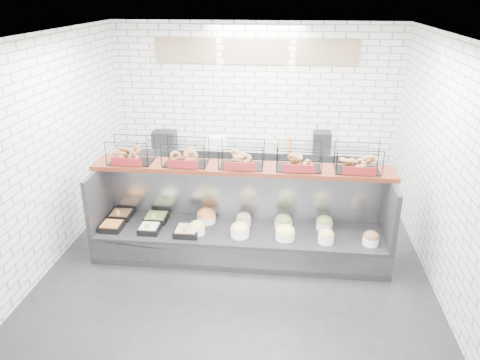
# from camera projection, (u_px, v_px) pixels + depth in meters

# --- Properties ---
(ground) EXTENTS (5.50, 5.50, 0.00)m
(ground) POSITION_uv_depth(u_px,v_px,m) (237.00, 266.00, 6.33)
(ground) COLOR black
(ground) RESTS_ON ground
(room_shell) EXTENTS (5.02, 5.51, 3.01)m
(room_shell) POSITION_uv_depth(u_px,v_px,m) (242.00, 107.00, 6.10)
(room_shell) COLOR white
(room_shell) RESTS_ON ground
(display_case) EXTENTS (4.00, 0.90, 1.20)m
(display_case) POSITION_uv_depth(u_px,v_px,m) (240.00, 233.00, 6.52)
(display_case) COLOR black
(display_case) RESTS_ON ground
(bagel_shelf) EXTENTS (4.10, 0.50, 0.40)m
(bagel_shelf) POSITION_uv_depth(u_px,v_px,m) (242.00, 158.00, 6.28)
(bagel_shelf) COLOR #3F170D
(bagel_shelf) RESTS_ON display_case
(prep_counter) EXTENTS (4.00, 0.60, 1.20)m
(prep_counter) POSITION_uv_depth(u_px,v_px,m) (252.00, 170.00, 8.39)
(prep_counter) COLOR #93969B
(prep_counter) RESTS_ON ground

